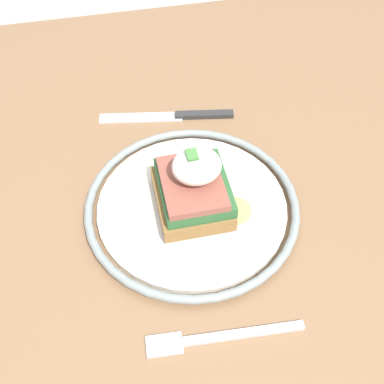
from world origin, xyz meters
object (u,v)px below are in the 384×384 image
sandwich (194,186)px  fork (217,337)px  plate (192,206)px  knife (178,116)px

sandwich → fork: size_ratio=0.67×
plate → knife: (0.17, -0.01, -0.01)m
sandwich → knife: sandwich is taller
plate → fork: bearing=176.8°
fork → knife: bearing=-4.1°
plate → fork: 0.16m
plate → sandwich: size_ratio=2.39×
sandwich → knife: bearing=-4.2°
plate → sandwich: bearing=-93.1°
sandwich → plate: bearing=86.9°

